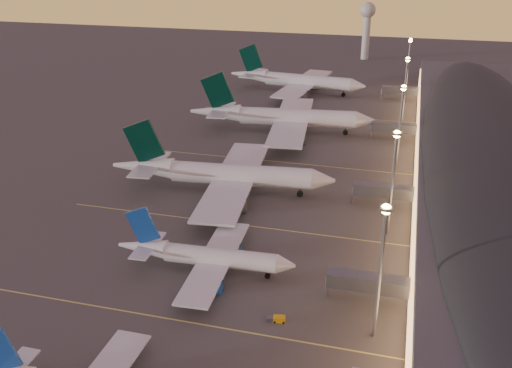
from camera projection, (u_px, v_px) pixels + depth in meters
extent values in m
plane|color=#3B3937|center=(185.00, 304.00, 110.08)|extent=(700.00, 700.00, 0.00)
cube|color=navy|center=(1.00, 349.00, 85.43)|extent=(6.62, 0.56, 7.83)
cylinder|color=silver|center=(221.00, 258.00, 119.18)|extent=(24.12, 5.40, 4.07)
cone|color=silver|center=(286.00, 265.00, 116.51)|extent=(4.08, 4.28, 4.07)
cone|color=silver|center=(142.00, 247.00, 122.32)|extent=(11.02, 4.67, 4.07)
cube|color=silver|center=(215.00, 260.00, 119.68)|extent=(8.85, 34.64, 0.45)
cylinder|color=navy|center=(228.00, 249.00, 126.86)|extent=(5.57, 3.35, 3.06)
cylinder|color=navy|center=(209.00, 286.00, 113.29)|extent=(5.57, 3.35, 3.06)
cube|color=navy|center=(143.00, 225.00, 120.14)|extent=(7.49, 1.03, 8.84)
cube|color=silver|center=(148.00, 245.00, 121.83)|extent=(4.54, 12.55, 0.29)
cylinder|color=black|center=(268.00, 275.00, 118.36)|extent=(0.34, 0.34, 1.61)
cylinder|color=black|center=(268.00, 276.00, 118.46)|extent=(1.18, 0.78, 1.14)
cylinder|color=black|center=(216.00, 262.00, 123.23)|extent=(0.34, 0.34, 1.61)
cylinder|color=black|center=(216.00, 263.00, 123.32)|extent=(1.18, 0.78, 1.14)
cylinder|color=black|center=(208.00, 276.00, 118.11)|extent=(0.34, 0.34, 1.61)
cylinder|color=black|center=(208.00, 276.00, 118.20)|extent=(1.18, 0.78, 1.14)
cylinder|color=silver|center=(241.00, 175.00, 156.83)|extent=(39.26, 9.97, 5.88)
cone|color=silver|center=(324.00, 180.00, 153.52)|extent=(6.86, 6.51, 5.88)
cone|color=silver|center=(143.00, 167.00, 160.68)|extent=(18.07, 7.71, 5.88)
cube|color=silver|center=(235.00, 178.00, 157.51)|extent=(17.25, 57.67, 0.65)
cylinder|color=#5A5D62|center=(247.00, 169.00, 169.45)|extent=(9.19, 5.31, 4.41)
cylinder|color=#5A5D62|center=(230.00, 204.00, 146.77)|extent=(9.19, 5.31, 4.41)
cube|color=black|center=(144.00, 141.00, 157.56)|extent=(11.62, 2.11, 13.04)
cube|color=silver|center=(150.00, 164.00, 160.02)|extent=(8.40, 21.00, 0.41)
cylinder|color=black|center=(300.00, 193.00, 156.05)|extent=(0.52, 0.52, 2.35)
cylinder|color=black|center=(300.00, 194.00, 156.19)|extent=(1.75, 1.20, 1.65)
cylinder|color=black|center=(233.00, 182.00, 162.64)|extent=(0.52, 0.52, 2.35)
cylinder|color=black|center=(233.00, 183.00, 162.78)|extent=(1.75, 1.20, 1.65)
cylinder|color=black|center=(227.00, 194.00, 155.18)|extent=(0.52, 0.52, 2.35)
cylinder|color=black|center=(227.00, 195.00, 155.31)|extent=(1.75, 1.20, 1.65)
cylinder|color=silver|center=(297.00, 118.00, 206.37)|extent=(42.15, 11.10, 6.31)
cone|color=silver|center=(365.00, 121.00, 203.03)|extent=(7.41, 7.04, 6.31)
cone|color=silver|center=(216.00, 112.00, 210.23)|extent=(19.43, 8.44, 6.31)
cube|color=silver|center=(292.00, 120.00, 207.08)|extent=(19.09, 61.94, 0.69)
cylinder|color=#5A5D62|center=(298.00, 116.00, 219.92)|extent=(9.90, 5.79, 4.73)
cylinder|color=#5A5D62|center=(292.00, 138.00, 195.54)|extent=(9.90, 5.79, 4.73)
cube|color=black|center=(218.00, 90.00, 206.89)|extent=(12.46, 2.38, 13.99)
cube|color=silver|center=(222.00, 110.00, 209.54)|extent=(9.22, 22.57, 0.44)
cylinder|color=black|center=(345.00, 131.00, 205.69)|extent=(0.56, 0.56, 2.52)
cylinder|color=black|center=(345.00, 132.00, 205.84)|extent=(1.88, 1.30, 1.77)
cylinder|color=black|center=(289.00, 125.00, 212.58)|extent=(0.56, 0.56, 2.52)
cylinder|color=black|center=(289.00, 126.00, 212.73)|extent=(1.88, 1.30, 1.77)
cylinder|color=black|center=(287.00, 133.00, 204.55)|extent=(0.56, 0.56, 2.52)
cylinder|color=black|center=(287.00, 134.00, 204.70)|extent=(1.88, 1.30, 1.77)
cylinder|color=silver|center=(308.00, 81.00, 260.31)|extent=(40.42, 10.47, 6.05)
cone|color=silver|center=(358.00, 86.00, 252.43)|extent=(7.09, 6.73, 6.05)
cone|color=silver|center=(249.00, 75.00, 269.87)|extent=(18.62, 8.02, 6.05)
cube|color=silver|center=(304.00, 83.00, 261.39)|extent=(18.06, 59.39, 0.67)
cylinder|color=#5A5D62|center=(314.00, 82.00, 272.74)|extent=(9.48, 5.51, 4.54)
cylinder|color=#5A5D62|center=(298.00, 94.00, 250.76)|extent=(9.48, 5.51, 4.54)
cube|color=black|center=(251.00, 58.00, 266.49)|extent=(11.96, 2.23, 13.42)
cube|color=silver|center=(254.00, 73.00, 268.77)|extent=(8.76, 21.63, 0.42)
cylinder|color=black|center=(343.00, 94.00, 256.27)|extent=(0.53, 0.53, 2.42)
cylinder|color=black|center=(343.00, 95.00, 256.42)|extent=(1.80, 1.24, 1.69)
cylinder|color=black|center=(304.00, 88.00, 266.69)|extent=(0.53, 0.53, 2.42)
cylinder|color=black|center=(304.00, 89.00, 266.83)|extent=(1.80, 1.24, 1.69)
cylinder|color=black|center=(298.00, 92.00, 259.46)|extent=(0.53, 0.53, 2.42)
cylinder|color=black|center=(298.00, 93.00, 259.60)|extent=(1.80, 1.24, 1.69)
cube|color=#48484D|center=(492.00, 172.00, 156.99)|extent=(40.00, 255.00, 12.00)
ellipsoid|color=black|center=(496.00, 152.00, 154.63)|extent=(39.00, 253.00, 10.92)
cube|color=#FFAC62|center=(416.00, 168.00, 162.28)|extent=(0.40, 244.80, 8.00)
cube|color=#5A5D62|center=(369.00, 283.00, 108.94)|extent=(16.00, 3.20, 3.00)
cylinder|color=gray|center=(327.00, 287.00, 111.78)|extent=(0.70, 0.70, 4.40)
cube|color=#5A5D62|center=(384.00, 191.00, 148.85)|extent=(16.00, 3.20, 3.00)
cylinder|color=gray|center=(353.00, 196.00, 151.69)|extent=(0.70, 0.70, 4.40)
cube|color=#5A5D62|center=(394.00, 127.00, 199.39)|extent=(16.00, 3.20, 3.00)
cylinder|color=gray|center=(371.00, 132.00, 202.24)|extent=(0.70, 0.70, 4.40)
cube|color=#5A5D62|center=(401.00, 90.00, 249.06)|extent=(16.00, 3.20, 3.00)
cylinder|color=gray|center=(381.00, 94.00, 251.90)|extent=(0.70, 0.70, 4.40)
cylinder|color=gray|center=(380.00, 276.00, 96.44)|extent=(0.70, 0.70, 25.00)
cube|color=gray|center=(386.00, 208.00, 91.44)|extent=(2.20, 2.20, 0.50)
sphere|color=#FFC456|center=(386.00, 209.00, 91.52)|extent=(1.80, 1.80, 1.80)
cylinder|color=gray|center=(392.00, 186.00, 131.91)|extent=(0.70, 0.70, 25.00)
cube|color=gray|center=(397.00, 133.00, 126.91)|extent=(2.20, 2.20, 0.50)
sphere|color=#FFC456|center=(397.00, 134.00, 126.99)|extent=(1.80, 1.80, 1.80)
cylinder|color=gray|center=(399.00, 129.00, 171.82)|extent=(0.70, 0.70, 25.00)
cube|color=gray|center=(404.00, 87.00, 166.82)|extent=(2.20, 2.20, 0.50)
sphere|color=#FFC456|center=(404.00, 88.00, 166.90)|extent=(1.80, 1.80, 1.80)
cylinder|color=gray|center=(404.00, 93.00, 211.72)|extent=(0.70, 0.70, 25.00)
cube|color=gray|center=(408.00, 59.00, 206.73)|extent=(2.20, 2.20, 0.50)
sphere|color=#FFC456|center=(408.00, 59.00, 206.81)|extent=(1.80, 1.80, 1.80)
cylinder|color=gray|center=(408.00, 69.00, 251.63)|extent=(0.70, 0.70, 25.00)
cube|color=gray|center=(411.00, 40.00, 246.63)|extent=(2.20, 2.20, 0.50)
sphere|color=#FFC456|center=(411.00, 40.00, 246.71)|extent=(1.80, 1.80, 1.80)
cylinder|color=silver|center=(366.00, 37.00, 333.11)|extent=(4.40, 4.40, 26.00)
sphere|color=silver|center=(368.00, 10.00, 327.21)|extent=(9.00, 9.00, 9.00)
cube|color=#D8C659|center=(175.00, 320.00, 105.64)|extent=(90.00, 0.36, 0.00)
cube|color=#D8C659|center=(238.00, 224.00, 141.11)|extent=(90.00, 0.36, 0.00)
cube|color=#D8C659|center=(279.00, 162.00, 181.02)|extent=(90.00, 0.36, 0.00)
cube|color=#D8C659|center=(310.00, 115.00, 229.80)|extent=(90.00, 0.36, 0.00)
cube|color=#E5A60D|center=(279.00, 319.00, 105.07)|extent=(2.40, 1.72, 1.01)
cube|color=#5A5D62|center=(270.00, 319.00, 105.28)|extent=(1.46, 1.39, 0.74)
cylinder|color=black|center=(284.00, 318.00, 105.74)|extent=(0.43, 0.23, 0.40)
cylinder|color=black|center=(283.00, 323.00, 104.48)|extent=(0.43, 0.23, 0.40)
cylinder|color=black|center=(275.00, 318.00, 105.90)|extent=(0.43, 0.23, 0.40)
cylinder|color=black|center=(275.00, 322.00, 104.64)|extent=(0.43, 0.23, 0.40)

